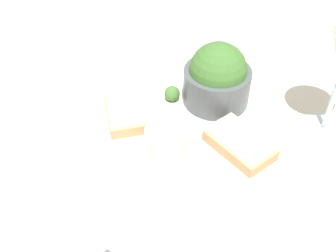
{
  "coord_description": "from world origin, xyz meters",
  "views": [
    {
      "loc": [
        -0.41,
        0.21,
        0.46
      ],
      "look_at": [
        0.0,
        0.0,
        0.03
      ],
      "focal_mm": 45.0,
      "sensor_mm": 36.0,
      "label": 1
    }
  ],
  "objects_px": {
    "sauce_ramekin": "(167,139)",
    "cheese_toast_far": "(126,112)",
    "salad_bowl": "(217,78)",
    "cheese_toast_near": "(240,143)"
  },
  "relations": [
    {
      "from": "sauce_ramekin",
      "to": "cheese_toast_far",
      "type": "xyz_separation_m",
      "value": [
        0.09,
        0.02,
        -0.01
      ]
    },
    {
      "from": "salad_bowl",
      "to": "sauce_ramekin",
      "type": "bearing_deg",
      "value": 117.62
    },
    {
      "from": "sauce_ramekin",
      "to": "cheese_toast_far",
      "type": "height_order",
      "value": "sauce_ramekin"
    },
    {
      "from": "salad_bowl",
      "to": "cheese_toast_far",
      "type": "height_order",
      "value": "salad_bowl"
    },
    {
      "from": "salad_bowl",
      "to": "cheese_toast_far",
      "type": "bearing_deg",
      "value": 79.55
    },
    {
      "from": "sauce_ramekin",
      "to": "cheese_toast_far",
      "type": "bearing_deg",
      "value": 15.13
    },
    {
      "from": "salad_bowl",
      "to": "cheese_toast_far",
      "type": "distance_m",
      "value": 0.15
    },
    {
      "from": "salad_bowl",
      "to": "cheese_toast_near",
      "type": "height_order",
      "value": "salad_bowl"
    },
    {
      "from": "salad_bowl",
      "to": "cheese_toast_near",
      "type": "distance_m",
      "value": 0.12
    },
    {
      "from": "cheese_toast_far",
      "to": "salad_bowl",
      "type": "bearing_deg",
      "value": -100.45
    }
  ]
}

